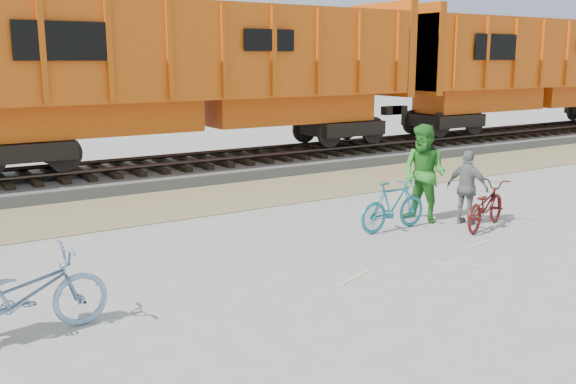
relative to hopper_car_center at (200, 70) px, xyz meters
name	(u,v)px	position (x,y,z in m)	size (l,w,h in m)	color
ground	(372,254)	(-0.99, -9.00, -3.01)	(120.00, 120.00, 0.00)	#9E9E99
gravel_strip	(227,197)	(-0.99, -3.50, -3.00)	(120.00, 3.00, 0.02)	#95865C
ballast_bed	(171,171)	(-0.99, 0.00, -2.86)	(120.00, 4.00, 0.30)	slate
track	(171,160)	(-0.99, 0.00, -2.53)	(120.00, 2.60, 0.24)	black
hopper_car_center	(200,70)	(0.00, 0.00, 0.00)	(14.00, 3.13, 4.65)	black
hopper_car_right	(533,67)	(15.00, 0.00, 0.00)	(14.00, 3.13, 4.65)	black
bicycle_blue	(23,296)	(-6.75, -9.35, -2.47)	(0.71, 2.05, 1.08)	#789AC4
bicycle_teal	(393,206)	(0.38, -7.98, -2.51)	(0.47, 1.66, 1.00)	teal
bicycle_maroon	(485,205)	(2.07, -8.84, -2.54)	(0.61, 1.76, 0.93)	#54100F
person_man	(424,174)	(1.38, -7.78, -1.99)	(0.98, 0.77, 2.03)	#2A7C25
person_woman	(467,188)	(1.97, -8.44, -2.24)	(0.90, 0.37, 1.53)	slate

